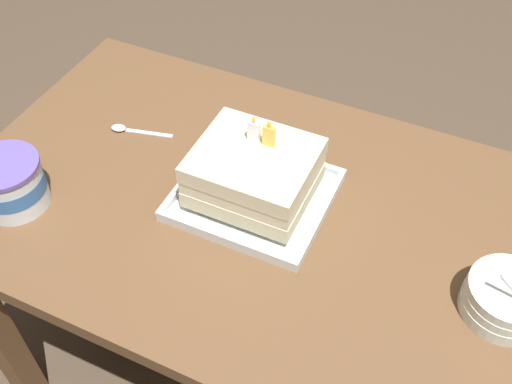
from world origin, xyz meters
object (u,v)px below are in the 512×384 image
object	(u,v)px
birthday_cake	(254,172)
bowl_stack	(506,299)
foil_tray	(254,196)
ice_cream_tub	(10,183)
serving_spoon_near_tray	(127,129)

from	to	relation	value
birthday_cake	bowl_stack	bearing A→B (deg)	-6.33
foil_tray	ice_cream_tub	distance (m)	0.46
foil_tray	ice_cream_tub	world-z (taller)	ice_cream_tub
birthday_cake	serving_spoon_near_tray	bearing A→B (deg)	169.34
birthday_cake	serving_spoon_near_tray	world-z (taller)	birthday_cake
birthday_cake	ice_cream_tub	world-z (taller)	birthday_cake
ice_cream_tub	serving_spoon_near_tray	bearing A→B (deg)	73.40
birthday_cake	ice_cream_tub	xyz separation A→B (m)	(-0.42, -0.20, -0.02)
serving_spoon_near_tray	bowl_stack	bearing A→B (deg)	-8.13
bowl_stack	serving_spoon_near_tray	distance (m)	0.83
bowl_stack	birthday_cake	bearing A→B (deg)	173.67
foil_tray	birthday_cake	xyz separation A→B (m)	(-0.00, 0.00, 0.07)
birthday_cake	serving_spoon_near_tray	size ratio (longest dim) A/B	1.57
ice_cream_tub	serving_spoon_near_tray	distance (m)	0.28
birthday_cake	bowl_stack	size ratio (longest dim) A/B	1.55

